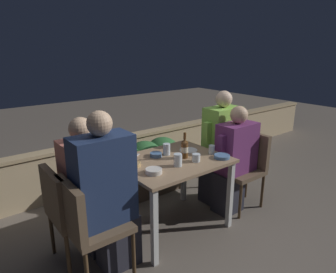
% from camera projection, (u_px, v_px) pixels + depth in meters
% --- Properties ---
extents(ground_plane, '(16.00, 16.00, 0.00)m').
position_uv_depth(ground_plane, '(172.00, 226.00, 3.13)').
color(ground_plane, '#665B51').
extents(parapet_wall, '(9.00, 0.18, 0.64)m').
position_uv_depth(parapet_wall, '(111.00, 161.00, 4.04)').
color(parapet_wall, tan).
rests_on(parapet_wall, ground_plane).
extents(dining_table, '(1.04, 0.82, 0.75)m').
position_uv_depth(dining_table, '(172.00, 169.00, 2.95)').
color(dining_table, '#937556').
rests_on(dining_table, ground_plane).
extents(planter_hedge, '(1.01, 0.47, 0.69)m').
position_uv_depth(planter_hedge, '(145.00, 165.00, 3.74)').
color(planter_hedge, brown).
rests_on(planter_hedge, ground_plane).
extents(chair_left_near, '(0.46, 0.46, 0.86)m').
position_uv_depth(chair_left_near, '(86.00, 220.00, 2.29)').
color(chair_left_near, brown).
rests_on(chair_left_near, ground_plane).
extents(person_navy_jumper, '(0.52, 0.26, 1.36)m').
position_uv_depth(person_navy_jumper, '(108.00, 195.00, 2.36)').
color(person_navy_jumper, '#282833').
rests_on(person_navy_jumper, ground_plane).
extents(chair_left_far, '(0.46, 0.46, 0.86)m').
position_uv_depth(chair_left_far, '(68.00, 206.00, 2.49)').
color(chair_left_far, brown).
rests_on(chair_left_far, ground_plane).
extents(person_coral_top, '(0.47, 0.26, 1.27)m').
position_uv_depth(person_coral_top, '(89.00, 188.00, 2.57)').
color(person_coral_top, '#282833').
rests_on(person_coral_top, ground_plane).
extents(chair_right_near, '(0.46, 0.46, 0.86)m').
position_uv_depth(chair_right_near, '(245.00, 162.00, 3.45)').
color(chair_right_near, brown).
rests_on(chair_right_near, ground_plane).
extents(person_purple_stripe, '(0.50, 0.26, 1.20)m').
position_uv_depth(person_purple_stripe, '(234.00, 160.00, 3.31)').
color(person_purple_stripe, '#282833').
rests_on(person_purple_stripe, ground_plane).
extents(chair_right_far, '(0.46, 0.46, 0.86)m').
position_uv_depth(chair_right_far, '(230.00, 155.00, 3.69)').
color(chair_right_far, brown).
rests_on(chair_right_far, ground_plane).
extents(person_green_blouse, '(0.50, 0.26, 1.33)m').
position_uv_depth(person_green_blouse, '(220.00, 147.00, 3.53)').
color(person_green_blouse, '#282833').
rests_on(person_green_blouse, ground_plane).
extents(beer_bottle, '(0.07, 0.07, 0.26)m').
position_uv_depth(beer_bottle, '(185.00, 148.00, 2.94)').
color(beer_bottle, brown).
rests_on(beer_bottle, dining_table).
extents(plate_0, '(0.19, 0.19, 0.01)m').
position_uv_depth(plate_0, '(188.00, 150.00, 3.17)').
color(plate_0, white).
rests_on(plate_0, dining_table).
extents(bowl_0, '(0.15, 0.15, 0.04)m').
position_uv_depth(bowl_0, '(132.00, 164.00, 2.75)').
color(bowl_0, tan).
rests_on(bowl_0, dining_table).
extents(bowl_1, '(0.16, 0.16, 0.03)m').
position_uv_depth(bowl_1, '(222.00, 156.00, 2.96)').
color(bowl_1, '#4C709E').
rests_on(bowl_1, dining_table).
extents(bowl_2, '(0.15, 0.15, 0.04)m').
position_uv_depth(bowl_2, '(154.00, 171.00, 2.60)').
color(bowl_2, beige).
rests_on(bowl_2, dining_table).
extents(bowl_3, '(0.12, 0.12, 0.04)m').
position_uv_depth(bowl_3, '(156.00, 154.00, 2.99)').
color(bowl_3, '#4C709E').
rests_on(bowl_3, dining_table).
extents(glass_cup_0, '(0.06, 0.06, 0.09)m').
position_uv_depth(glass_cup_0, '(212.00, 150.00, 3.06)').
color(glass_cup_0, silver).
rests_on(glass_cup_0, dining_table).
extents(glass_cup_1, '(0.07, 0.07, 0.12)m').
position_uv_depth(glass_cup_1, '(167.00, 149.00, 3.04)').
color(glass_cup_1, silver).
rests_on(glass_cup_1, dining_table).
extents(glass_cup_2, '(0.08, 0.08, 0.08)m').
position_uv_depth(glass_cup_2, '(196.00, 158.00, 2.86)').
color(glass_cup_2, silver).
rests_on(glass_cup_2, dining_table).
extents(glass_cup_3, '(0.08, 0.08, 0.12)m').
position_uv_depth(glass_cup_3, '(178.00, 160.00, 2.75)').
color(glass_cup_3, silver).
rests_on(glass_cup_3, dining_table).
extents(fork_0, '(0.15, 0.11, 0.01)m').
position_uv_depth(fork_0, '(135.00, 157.00, 2.98)').
color(fork_0, silver).
rests_on(fork_0, dining_table).
extents(potted_plant, '(0.41, 0.41, 0.82)m').
position_uv_depth(potted_plant, '(216.00, 141.00, 4.32)').
color(potted_plant, brown).
rests_on(potted_plant, ground_plane).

